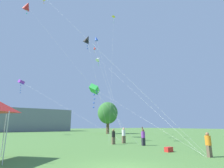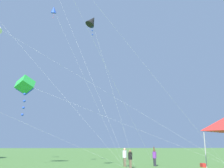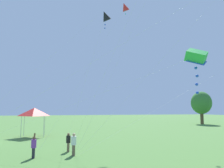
# 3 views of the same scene
# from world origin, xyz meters

# --- Properties ---
(distant_building) EXTENTS (24.85, 8.45, 7.39)m
(distant_building) POSITION_xyz_m (5.46, 59.28, 3.69)
(distant_building) COLOR slate
(distant_building) RESTS_ON ground
(tree_far_right) EXTENTS (5.09, 4.58, 7.68)m
(tree_far_right) POSITION_xyz_m (18.34, 30.76, 4.96)
(tree_far_right) COLOR brown
(tree_far_right) RESTS_ON ground
(cooler_box) EXTENTS (0.59, 0.37, 0.35)m
(cooler_box) POSITION_xyz_m (6.43, 2.85, 0.17)
(cooler_box) COLOR red
(cooler_box) RESTS_ON ground
(person_black_shirt) EXTENTS (0.37, 0.37, 1.55)m
(person_black_shirt) POSITION_xyz_m (5.96, 9.62, 0.83)
(person_black_shirt) COLOR brown
(person_black_shirt) RESTS_ON ground
(person_white_shirt) EXTENTS (0.40, 0.40, 1.70)m
(person_white_shirt) POSITION_xyz_m (7.56, 9.94, 0.91)
(person_white_shirt) COLOR brown
(person_white_shirt) RESTS_ON ground
(person_purple_shirt) EXTENTS (0.37, 0.37, 1.80)m
(person_purple_shirt) POSITION_xyz_m (7.79, 7.02, 0.87)
(person_purple_shirt) COLOR #282833
(person_purple_shirt) RESTS_ON ground
(person_orange_shirt) EXTENTS (0.35, 0.35, 1.50)m
(person_orange_shirt) POSITION_xyz_m (6.74, -0.04, 0.81)
(person_orange_shirt) COLOR brown
(person_orange_shirt) RESTS_ON ground
(kite_yellow_delta_0) EXTENTS (6.98, 9.28, 23.04)m
(kite_yellow_delta_0) POSITION_xyz_m (11.99, 18.53, 22.18)
(kite_yellow_delta_0) COLOR silver
(kite_yellow_delta_0) RESTS_ON ground
(kite_black_diamond_1) EXTENTS (1.87, 4.65, 13.77)m
(kite_black_diamond_1) POSITION_xyz_m (4.16, 13.20, 13.10)
(kite_black_diamond_1) COLOR silver
(kite_black_diamond_1) RESTS_ON ground
(kite_blue_diamond_2) EXTENTS (0.99, 7.90, 16.57)m
(kite_blue_diamond_2) POSITION_xyz_m (7.68, 17.43, 16.09)
(kite_blue_diamond_2) COLOR silver
(kite_blue_diamond_2) RESTS_ON ground
(kite_white_diamond_3) EXTENTS (6.59, 25.41, 16.75)m
(kite_white_diamond_3) POSITION_xyz_m (12.25, 24.83, 15.94)
(kite_white_diamond_3) COLOR silver
(kite_white_diamond_3) RESTS_ON ground
(kite_red_diamond_4) EXTENTS (11.07, 11.28, 18.83)m
(kite_red_diamond_4) POSITION_xyz_m (-3.05, 17.65, 18.04)
(kite_red_diamond_4) COLOR silver
(kite_red_diamond_4) RESTS_ON ground
(kite_red_diamond_5) EXTENTS (4.93, 17.48, 19.78)m
(kite_red_diamond_5) POSITION_xyz_m (12.37, 27.04, 19.34)
(kite_red_diamond_5) COLOR silver
(kite_red_diamond_5) RESTS_ON ground
(kite_purple_box_6) EXTENTS (9.69, 26.49, 11.92)m
(kite_purple_box_6) POSITION_xyz_m (-1.03, 35.83, 11.23)
(kite_purple_box_6) COLOR silver
(kite_purple_box_6) RESTS_ON ground
(kite_green_box_8) EXTENTS (3.57, 21.20, 9.06)m
(kite_green_box_8) POSITION_xyz_m (9.01, 20.20, 8.05)
(kite_green_box_8) COLOR silver
(kite_green_box_8) RESTS_ON ground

